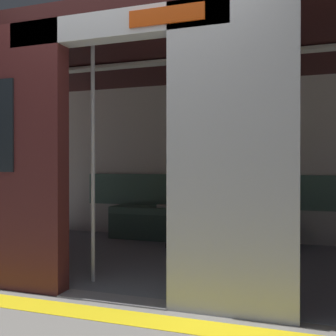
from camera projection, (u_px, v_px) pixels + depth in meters
ground_plane at (114, 300)px, 3.07m from camera, size 60.00×60.00×0.00m
platform_edge_strip at (95, 313)px, 2.79m from camera, size 8.00×0.24×0.01m
train_car at (164, 118)px, 4.30m from camera, size 6.40×2.95×2.30m
bench_seat at (197, 216)px, 5.38m from camera, size 2.46×0.44×0.45m
person_seated at (188, 192)px, 5.36m from camera, size 0.55×0.68×1.17m
handbag at (227, 203)px, 5.32m from camera, size 0.26×0.15×0.17m
book at (162, 206)px, 5.58m from camera, size 0.22×0.26×0.03m
grab_pole_door at (93, 159)px, 3.53m from camera, size 0.04×0.04×2.16m
grab_pole_far at (179, 159)px, 3.31m from camera, size 0.04×0.04×2.16m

